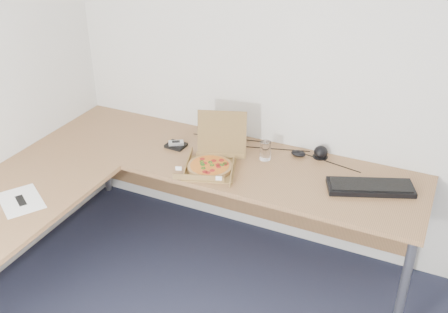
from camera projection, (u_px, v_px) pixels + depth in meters
The scene contains 11 objects.
room_shell at pixel (185, 240), 1.80m from camera, with size 3.50×3.50×2.50m, color silver, non-canonical shape.
desk at pixel (145, 184), 3.14m from camera, with size 2.50×2.20×0.73m.
pizza_box at pixel (211, 163), 3.22m from camera, with size 0.31×0.36×0.31m.
drinking_glass at pixel (265, 151), 3.31m from camera, with size 0.07×0.07×0.12m, color silver.
keyboard at pixel (370, 187), 3.02m from camera, with size 0.49×0.17×0.03m, color black.
mouse at pixel (298, 153), 3.37m from camera, with size 0.10×0.06×0.03m, color black.
wallet at pixel (176, 145), 3.48m from camera, with size 0.12×0.10×0.02m, color black.
phone at pixel (176, 143), 3.47m from camera, with size 0.10×0.05×0.02m, color #B2B5BA.
paper_sheet at pixel (21, 201), 2.93m from camera, with size 0.29×0.21×0.00m, color white.
dome_speaker at pixel (321, 151), 3.35m from camera, with size 0.10×0.10×0.08m, color black.
cable_bundle at pixel (271, 148), 3.46m from camera, with size 0.56×0.04×0.01m, color black, non-canonical shape.
Camera 1 is at (0.73, -1.24, 2.38)m, focal length 42.37 mm.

